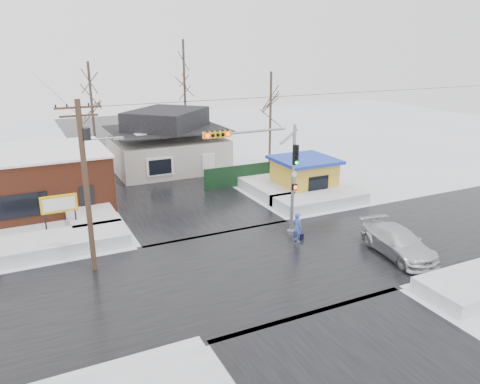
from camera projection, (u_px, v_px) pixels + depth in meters
name	position (u px, v px, depth m)	size (l,w,h in m)	color
ground	(257.00, 266.00, 25.33)	(120.00, 120.00, 0.00)	white
road_ns	(258.00, 266.00, 25.32)	(10.00, 120.00, 0.02)	black
road_ew	(258.00, 266.00, 25.32)	(120.00, 10.00, 0.02)	black
snowbank_nw	(67.00, 242.00, 27.45)	(7.00, 3.00, 0.80)	white
snowbank_ne	(320.00, 199.00, 34.96)	(7.00, 3.00, 0.80)	white
snowbank_nside_w	(88.00, 211.00, 32.57)	(3.00, 8.00, 0.80)	white
snowbank_nside_e	(264.00, 186.00, 38.41)	(3.00, 8.00, 0.80)	white
traffic_signal	(271.00, 168.00, 27.51)	(6.05, 0.68, 7.00)	gray
utility_pole	(87.00, 177.00, 23.48)	(3.15, 0.44, 9.00)	#382619
brick_building	(20.00, 180.00, 33.83)	(12.20, 8.20, 4.12)	brown
marquee_sign	(59.00, 205.00, 29.13)	(2.20, 0.21, 2.55)	black
house	(168.00, 142.00, 44.23)	(10.40, 8.40, 5.76)	beige
kiosk	(304.00, 175.00, 37.41)	(4.60, 4.60, 2.88)	gold
fence	(248.00, 175.00, 39.76)	(8.00, 0.12, 1.80)	black
tree_far_left	(90.00, 84.00, 43.54)	(3.00, 3.00, 10.00)	#332821
tree_far_mid	(184.00, 64.00, 48.95)	(3.00, 3.00, 12.00)	#332821
tree_far_right	(271.00, 91.00, 45.31)	(3.00, 3.00, 9.00)	#332821
pedestrian	(297.00, 228.00, 28.20)	(0.68, 0.44, 1.86)	#4659C4
car	(398.00, 243.00, 26.44)	(2.17, 5.34, 1.55)	silver
shopping_bag	(302.00, 237.00, 28.74)	(0.28, 0.12, 0.35)	black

